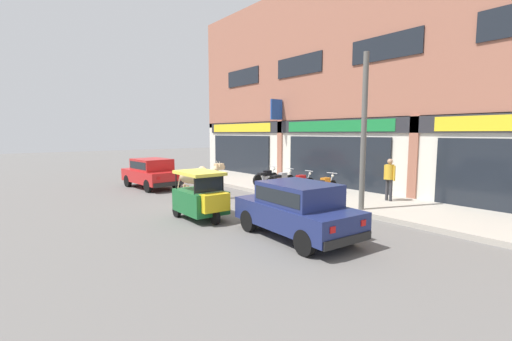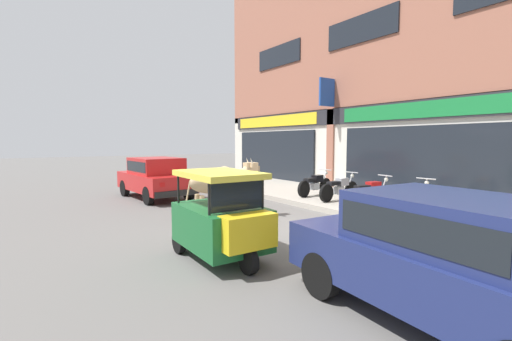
% 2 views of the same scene
% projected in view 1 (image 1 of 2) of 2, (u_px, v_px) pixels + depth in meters
% --- Properties ---
extents(ground_plane, '(90.00, 90.00, 0.00)m').
position_uv_depth(ground_plane, '(236.00, 205.00, 12.93)').
color(ground_plane, '#605E5B').
extents(sidewalk, '(19.00, 3.60, 0.16)m').
position_uv_depth(sidewalk, '(308.00, 192.00, 15.41)').
color(sidewalk, '#A8A093').
rests_on(sidewalk, ground).
extents(shop_building, '(23.00, 1.40, 10.34)m').
position_uv_depth(shop_building, '(340.00, 85.00, 16.15)').
color(shop_building, '#9E604C').
rests_on(shop_building, ground).
extents(cow, '(0.53, 2.15, 1.61)m').
position_uv_depth(cow, '(198.00, 176.00, 13.61)').
color(cow, tan).
rests_on(cow, ground).
extents(car_0, '(3.71, 1.87, 1.46)m').
position_uv_depth(car_0, '(297.00, 207.00, 8.87)').
color(car_0, black).
rests_on(car_0, ground).
extents(car_1, '(3.70, 1.85, 1.46)m').
position_uv_depth(car_1, '(151.00, 172.00, 16.94)').
color(car_1, black).
rests_on(car_1, ground).
extents(auto_rickshaw, '(2.00, 1.20, 1.52)m').
position_uv_depth(auto_rickshaw, '(202.00, 199.00, 10.82)').
color(auto_rickshaw, black).
rests_on(auto_rickshaw, ground).
extents(motorcycle_0, '(0.56, 1.80, 0.88)m').
position_uv_depth(motorcycle_0, '(266.00, 177.00, 17.00)').
color(motorcycle_0, black).
rests_on(motorcycle_0, sidewalk).
extents(motorcycle_1, '(0.52, 1.81, 0.88)m').
position_uv_depth(motorcycle_1, '(281.00, 179.00, 16.07)').
color(motorcycle_1, black).
rests_on(motorcycle_1, sidewalk).
extents(motorcycle_2, '(0.56, 1.81, 0.88)m').
position_uv_depth(motorcycle_2, '(298.00, 182.00, 15.13)').
color(motorcycle_2, black).
rests_on(motorcycle_2, sidewalk).
extents(motorcycle_3, '(0.52, 1.81, 0.88)m').
position_uv_depth(motorcycle_3, '(323.00, 185.00, 14.25)').
color(motorcycle_3, black).
rests_on(motorcycle_3, sidewalk).
extents(pedestrian, '(0.49, 0.32, 1.60)m').
position_uv_depth(pedestrian, '(389.00, 175.00, 12.90)').
color(pedestrian, '#2D2D33').
rests_on(pedestrian, sidewalk).
extents(utility_pole, '(0.18, 0.18, 5.17)m').
position_uv_depth(utility_pole, '(364.00, 132.00, 11.26)').
color(utility_pole, '#595651').
rests_on(utility_pole, sidewalk).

